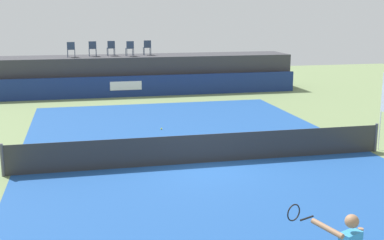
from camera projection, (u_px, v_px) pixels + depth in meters
ground_plane at (185, 140)px, 19.35m from camera, size 48.00×48.00×0.00m
court_inner at (204, 163)px, 16.49m from camera, size 12.00×22.00×0.00m
sponsor_wall at (147, 86)px, 29.23m from camera, size 18.00×0.22×1.20m
spectator_platform at (143, 73)px, 30.84m from camera, size 18.00×2.80×2.20m
spectator_chair_far_left at (71, 49)px, 29.26m from camera, size 0.44×0.44×0.89m
spectator_chair_left at (93, 48)px, 29.88m from camera, size 0.44×0.44×0.89m
spectator_chair_center at (111, 47)px, 30.26m from camera, size 0.47×0.47×0.89m
spectator_chair_right at (130, 48)px, 30.03m from camera, size 0.47×0.47×0.89m
spectator_chair_far_right at (147, 47)px, 30.77m from camera, size 0.44×0.44×0.89m
tennis_net at (204, 149)px, 16.39m from camera, size 12.40×0.02×0.95m
net_post_near at (2, 160)px, 15.05m from camera, size 0.10×0.10×1.00m
net_post_far at (376, 137)px, 17.72m from camera, size 0.10×0.10×1.00m
tennis_ball at (161, 129)px, 21.06m from camera, size 0.07×0.07×0.07m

